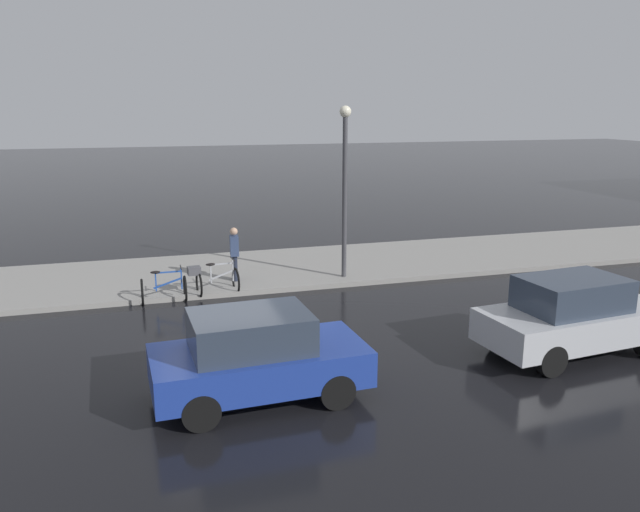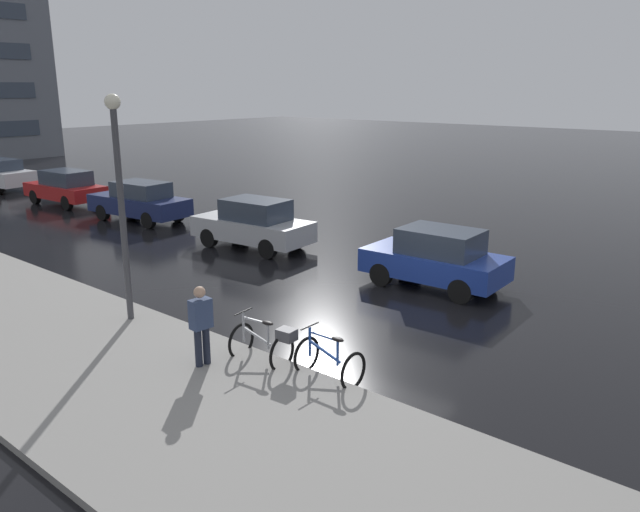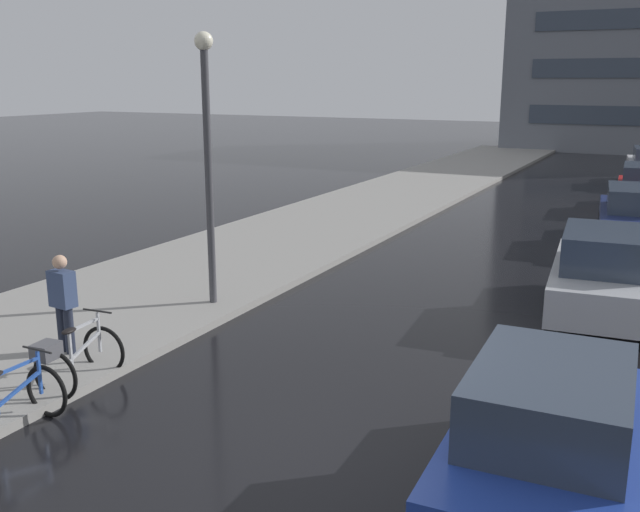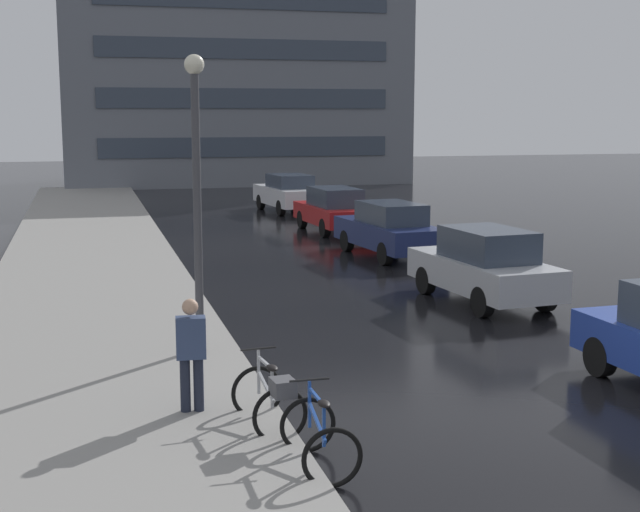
{
  "view_description": "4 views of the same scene",
  "coord_description": "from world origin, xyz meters",
  "px_view_note": "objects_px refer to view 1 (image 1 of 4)",
  "views": [
    {
      "loc": [
        12.77,
        -1.48,
        5.13
      ],
      "look_at": [
        -1.23,
        2.66,
        1.59
      ],
      "focal_mm": 35.0,
      "sensor_mm": 36.0,
      "label": 1
    },
    {
      "loc": [
        -11.7,
        -7.62,
        5.28
      ],
      "look_at": [
        0.5,
        2.66,
        0.91
      ],
      "focal_mm": 35.0,
      "sensor_mm": 36.0,
      "label": 2
    },
    {
      "loc": [
        3.52,
        -6.41,
        4.29
      ],
      "look_at": [
        -1.83,
        4.05,
        1.38
      ],
      "focal_mm": 40.0,
      "sensor_mm": 36.0,
      "label": 3
    },
    {
      "loc": [
        -6.11,
        -10.63,
        4.18
      ],
      "look_at": [
        -1.93,
        5.04,
        1.56
      ],
      "focal_mm": 50.0,
      "sensor_mm": 36.0,
      "label": 4
    }
  ],
  "objects_px": {
    "bicycle_nearest": "(164,289)",
    "pedestrian": "(234,253)",
    "car_silver": "(574,316)",
    "bicycle_second": "(213,279)",
    "car_blue": "(257,356)",
    "streetlamp": "(345,176)"
  },
  "relations": [
    {
      "from": "bicycle_nearest",
      "to": "pedestrian",
      "type": "relative_size",
      "value": 0.68
    },
    {
      "from": "bicycle_second",
      "to": "pedestrian",
      "type": "height_order",
      "value": "pedestrian"
    },
    {
      "from": "car_blue",
      "to": "car_silver",
      "type": "bearing_deg",
      "value": 91.86
    },
    {
      "from": "bicycle_second",
      "to": "streetlamp",
      "type": "distance_m",
      "value": 4.77
    },
    {
      "from": "pedestrian",
      "to": "streetlamp",
      "type": "xyz_separation_m",
      "value": [
        0.52,
        3.18,
        2.17
      ]
    },
    {
      "from": "bicycle_second",
      "to": "car_silver",
      "type": "height_order",
      "value": "car_silver"
    },
    {
      "from": "car_silver",
      "to": "streetlamp",
      "type": "xyz_separation_m",
      "value": [
        -6.66,
        -2.86,
        2.3
      ]
    },
    {
      "from": "bicycle_nearest",
      "to": "car_silver",
      "type": "distance_m",
      "value": 10.06
    },
    {
      "from": "car_blue",
      "to": "pedestrian",
      "type": "distance_m",
      "value": 7.44
    },
    {
      "from": "car_silver",
      "to": "car_blue",
      "type": "bearing_deg",
      "value": -88.14
    },
    {
      "from": "bicycle_second",
      "to": "car_silver",
      "type": "relative_size",
      "value": 0.33
    },
    {
      "from": "bicycle_nearest",
      "to": "pedestrian",
      "type": "height_order",
      "value": "pedestrian"
    },
    {
      "from": "pedestrian",
      "to": "bicycle_second",
      "type": "bearing_deg",
      "value": -39.11
    },
    {
      "from": "bicycle_second",
      "to": "car_silver",
      "type": "bearing_deg",
      "value": 47.52
    },
    {
      "from": "car_blue",
      "to": "bicycle_second",
      "type": "bearing_deg",
      "value": -179.89
    },
    {
      "from": "car_blue",
      "to": "car_silver",
      "type": "height_order",
      "value": "car_silver"
    },
    {
      "from": "bicycle_nearest",
      "to": "pedestrian",
      "type": "distance_m",
      "value": 2.49
    },
    {
      "from": "bicycle_second",
      "to": "streetlamp",
      "type": "xyz_separation_m",
      "value": [
        -0.43,
        3.95,
        2.64
      ]
    },
    {
      "from": "car_silver",
      "to": "pedestrian",
      "type": "height_order",
      "value": "pedestrian"
    },
    {
      "from": "car_blue",
      "to": "pedestrian",
      "type": "relative_size",
      "value": 2.25
    },
    {
      "from": "bicycle_nearest",
      "to": "bicycle_second",
      "type": "height_order",
      "value": "bicycle_second"
    },
    {
      "from": "car_silver",
      "to": "pedestrian",
      "type": "xyz_separation_m",
      "value": [
        -7.18,
        -6.04,
        0.14
      ]
    }
  ]
}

